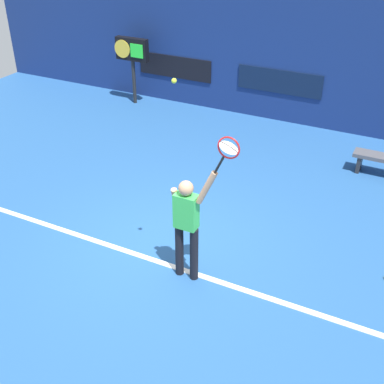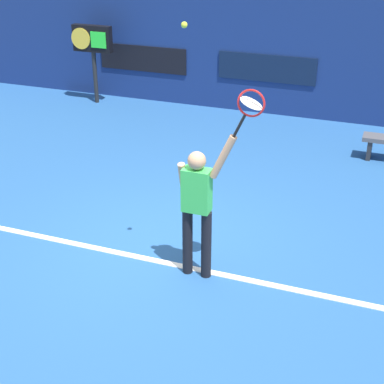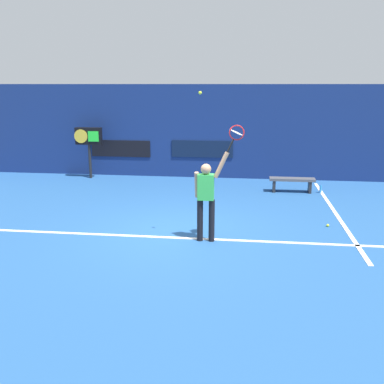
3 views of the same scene
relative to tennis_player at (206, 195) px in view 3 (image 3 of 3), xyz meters
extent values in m
plane|color=#23518C|center=(-0.76, 0.51, -1.01)|extent=(18.00, 18.00, 0.00)
cube|color=navy|center=(-0.76, 6.67, 0.64)|extent=(18.00, 0.20, 3.30)
cube|color=#0C1933|center=(-0.76, 6.55, 0.03)|extent=(2.20, 0.03, 0.60)
cube|color=black|center=(-3.76, 6.55, -0.01)|extent=(2.20, 0.03, 0.60)
cube|color=white|center=(-0.76, 0.08, -1.00)|extent=(10.00, 0.10, 0.01)
cube|color=white|center=(3.19, 2.51, -1.00)|extent=(0.10, 7.00, 0.01)
cylinder|color=black|center=(-0.13, 0.00, -0.55)|extent=(0.13, 0.13, 0.92)
cylinder|color=black|center=(0.12, 0.00, -0.55)|extent=(0.13, 0.13, 0.92)
cube|color=green|center=(-0.01, 0.00, 0.19)|extent=(0.34, 0.20, 0.55)
sphere|color=tan|center=(-0.01, 0.00, 0.57)|extent=(0.22, 0.22, 0.22)
cylinder|color=tan|center=(0.31, 0.00, 0.66)|extent=(0.32, 0.09, 0.57)
cylinder|color=tan|center=(-0.21, 0.08, 0.21)|extent=(0.09, 0.23, 0.58)
cylinder|color=black|center=(0.49, 0.00, 1.07)|extent=(0.15, 0.03, 0.29)
torus|color=red|center=(0.61, 0.00, 1.34)|extent=(0.42, 0.02, 0.42)
cylinder|color=silver|center=(0.61, 0.00, 1.34)|extent=(0.25, 0.27, 0.11)
sphere|color=#CCE033|center=(-0.13, -0.07, 2.12)|extent=(0.07, 0.07, 0.07)
cylinder|color=black|center=(-4.74, 5.97, -0.40)|extent=(0.10, 0.10, 1.22)
cube|color=black|center=(-4.74, 5.97, 0.51)|extent=(0.95, 0.18, 0.60)
cylinder|color=gold|center=(-4.99, 5.87, 0.51)|extent=(0.48, 0.02, 0.48)
cube|color=#26D833|center=(-4.54, 5.87, 0.51)|extent=(0.38, 0.02, 0.36)
cube|color=#4C4C51|center=(2.26, 4.71, -0.60)|extent=(1.40, 0.36, 0.08)
cube|color=#262628|center=(1.71, 4.71, -0.82)|extent=(0.08, 0.32, 0.37)
cube|color=#262628|center=(2.81, 4.71, -0.82)|extent=(0.08, 0.32, 0.37)
cylinder|color=#338CD8|center=(3.14, 4.71, -0.89)|extent=(0.07, 0.07, 0.24)
sphere|color=#CCE033|center=(2.79, 1.31, -0.98)|extent=(0.07, 0.07, 0.07)
camera|label=1|loc=(2.79, -5.35, 4.14)|focal=46.81mm
camera|label=2|loc=(2.11, -5.85, 3.24)|focal=54.19mm
camera|label=3|loc=(0.82, -8.90, 2.29)|focal=40.86mm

